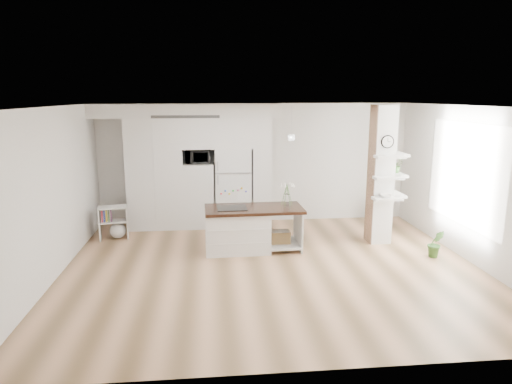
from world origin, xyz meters
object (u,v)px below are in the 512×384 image
(floor_plant_a, at_px, (436,243))
(kitchen_island, at_px, (243,228))
(refrigerator, at_px, (233,187))
(bookshelf, at_px, (115,224))

(floor_plant_a, bearing_deg, kitchen_island, 167.75)
(refrigerator, height_order, floor_plant_a, refrigerator)
(kitchen_island, relative_size, bookshelf, 2.74)
(kitchen_island, bearing_deg, bookshelf, 157.92)
(kitchen_island, distance_m, floor_plant_a, 3.50)
(refrigerator, distance_m, kitchen_island, 1.79)
(bookshelf, bearing_deg, kitchen_island, -31.70)
(kitchen_island, bearing_deg, refrigerator, 92.10)
(bookshelf, bearing_deg, floor_plant_a, -26.95)
(refrigerator, bearing_deg, kitchen_island, -86.54)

